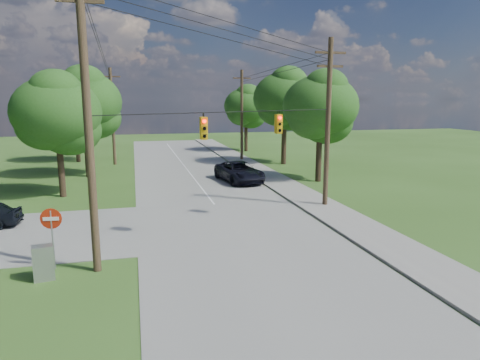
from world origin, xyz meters
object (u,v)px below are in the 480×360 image
object	(u,v)px
pole_sw	(87,115)
do_not_enter_sign	(52,225)
car_main_north	(239,172)
control_cabinet	(43,263)
pole_ne	(328,121)
pole_north_w	(112,116)
pole_north_e	(242,115)

from	to	relation	value
pole_sw	do_not_enter_sign	size ratio (longest dim) A/B	4.71
car_main_north	do_not_enter_sign	bearing A→B (deg)	-134.38
car_main_north	control_cabinet	world-z (taller)	car_main_north
pole_ne	pole_north_w	world-z (taller)	pole_ne
pole_sw	pole_ne	distance (m)	15.51
pole_north_w	do_not_enter_sign	bearing A→B (deg)	-92.56
pole_north_e	car_main_north	xyz separation A→B (m)	(-3.40, -12.63, -4.28)
do_not_enter_sign	pole_sw	bearing A→B (deg)	-12.85
pole_north_w	do_not_enter_sign	world-z (taller)	pole_north_w
control_cabinet	do_not_enter_sign	distance (m)	1.57
car_main_north	control_cabinet	bearing A→B (deg)	-133.21
pole_sw	car_main_north	distance (m)	20.47
pole_north_e	do_not_enter_sign	xyz separation A→B (m)	(-15.20, -29.00, -3.29)
pole_sw	pole_north_e	bearing A→B (deg)	65.48
do_not_enter_sign	control_cabinet	bearing A→B (deg)	-94.90
pole_north_w	car_main_north	size ratio (longest dim) A/B	1.69
pole_ne	do_not_enter_sign	bearing A→B (deg)	-155.26
pole_north_e	pole_north_w	distance (m)	13.90
control_cabinet	do_not_enter_sign	bearing A→B (deg)	67.39
pole_north_e	control_cabinet	distance (m)	34.04
pole_north_e	pole_ne	bearing A→B (deg)	-90.00
pole_ne	do_not_enter_sign	xyz separation A→B (m)	(-15.20, -7.00, -3.62)
pole_ne	car_main_north	size ratio (longest dim) A/B	1.77
pole_sw	do_not_enter_sign	distance (m)	4.74
car_main_north	control_cabinet	distance (m)	21.14
pole_north_e	control_cabinet	world-z (taller)	pole_north_e
pole_sw	car_main_north	size ratio (longest dim) A/B	2.02
pole_north_w	control_cabinet	bearing A→B (deg)	-92.87
pole_north_w	car_main_north	bearing A→B (deg)	-50.26
pole_sw	pole_north_w	xyz separation A→B (m)	(-0.40, 29.60, -1.10)
pole_north_e	pole_north_w	world-z (taller)	same
pole_ne	pole_north_e	world-z (taller)	pole_ne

